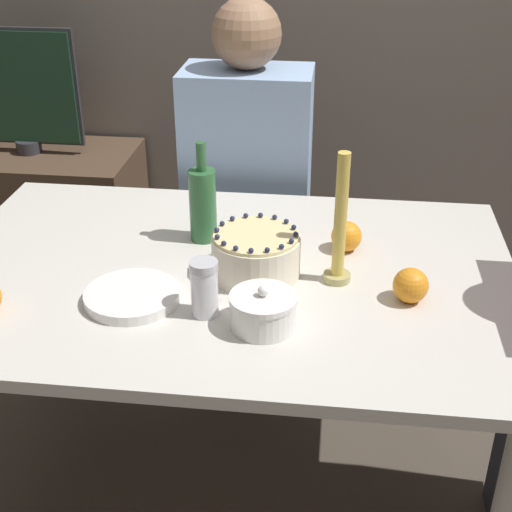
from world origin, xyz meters
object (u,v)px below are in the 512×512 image
Objects in this scene: sugar_bowl at (263,311)px; person_man_blue_shirt at (248,220)px; sugar_shaker at (204,288)px; bottle at (203,203)px; tv_monitor at (20,90)px; cake at (256,254)px; candle at (340,230)px.

person_man_blue_shirt reaches higher than sugar_bowl.
sugar_shaker is 0.49× the size of bottle.
cake is at bearing -47.26° from tv_monitor.
person_man_blue_shirt is at bearing 113.81° from candle.
bottle is at bearing -47.31° from tv_monitor.
cake is 0.42× the size of tv_monitor.
sugar_bowl is 0.93m from person_man_blue_shirt.
sugar_shaker is at bearing -115.69° from cake.
tv_monitor is (-1.10, 1.36, 0.05)m from sugar_bowl.
bottle reaches higher than sugar_shaker.
tv_monitor reaches higher than cake.
cake is 1.45× the size of sugar_bowl.
person_man_blue_shirt reaches higher than bottle.
tv_monitor is at bearing -26.34° from person_man_blue_shirt.
bottle is (-0.35, 0.17, -0.03)m from candle.
sugar_shaker is at bearing -53.87° from tv_monitor.
candle is (0.28, 0.18, 0.07)m from sugar_shaker.
sugar_bowl is 1.11× the size of sugar_shaker.
sugar_shaker is (-0.13, 0.03, 0.03)m from sugar_bowl.
person_man_blue_shirt is at bearing 91.43° from sugar_shaker.
person_man_blue_shirt is at bearing 84.78° from bottle.
tv_monitor reaches higher than candle.
candle is 0.64× the size of tv_monitor.
candle is 0.81m from person_man_blue_shirt.
sugar_shaker is 1.64m from tv_monitor.
sugar_bowl is 0.11× the size of person_man_blue_shirt.
tv_monitor is (-0.97, 1.33, 0.03)m from sugar_shaker.
person_man_blue_shirt is at bearing 99.22° from cake.
person_man_blue_shirt reaches higher than tv_monitor.
candle is 0.39m from bottle.
candle is at bearing 54.47° from sugar_bowl.
sugar_bowl is at bearing -125.53° from candle.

